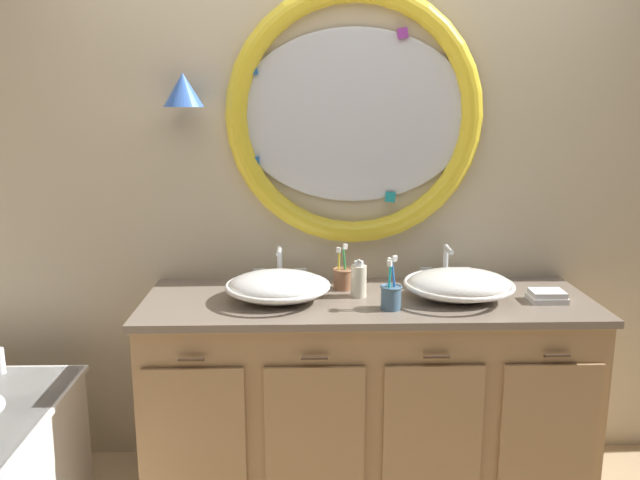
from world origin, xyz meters
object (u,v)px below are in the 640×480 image
Objects in this scene: sink_basin_right at (459,285)px; toothbrush_holder_left at (343,278)px; sink_basin_left at (278,286)px; folded_hand_towel at (547,296)px; toothbrush_holder_right at (391,295)px; soap_dispenser at (359,280)px.

toothbrush_holder_left reaches higher than sink_basin_right.
sink_basin_left is 0.75m from sink_basin_right.
toothbrush_holder_left is 0.85m from folded_hand_towel.
toothbrush_holder_right reaches higher than sink_basin_left.
toothbrush_holder_left reaches higher than soap_dispenser.
sink_basin_right is 3.11× the size of folded_hand_towel.
folded_hand_towel is at bearing -1.89° from sink_basin_left.
sink_basin_left is 0.95× the size of sink_basin_right.
toothbrush_holder_left reaches higher than sink_basin_left.
toothbrush_holder_right is at bearing -172.96° from folded_hand_towel.
sink_basin_right is 0.50m from toothbrush_holder_left.
soap_dispenser is (-0.41, 0.05, 0.01)m from sink_basin_right.
toothbrush_holder_right is 0.21m from soap_dispenser.
folded_hand_towel is at bearing -6.69° from soap_dispenser.
sink_basin_right is at bearing 174.20° from folded_hand_towel.
toothbrush_holder_right is 1.33× the size of soap_dispenser.
toothbrush_holder_left is 1.24× the size of soap_dispenser.
toothbrush_holder_left is 1.38× the size of folded_hand_towel.
soap_dispenser is (0.06, -0.11, 0.02)m from toothbrush_holder_left.
folded_hand_towel is at bearing -5.80° from sink_basin_right.
soap_dispenser is 1.11× the size of folded_hand_towel.
sink_basin_right is at bearing 21.59° from toothbrush_holder_right.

